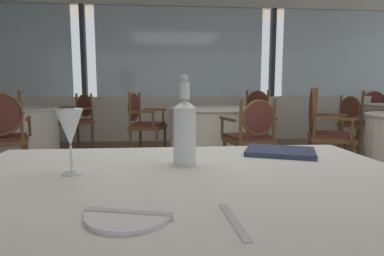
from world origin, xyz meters
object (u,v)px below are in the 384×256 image
(water_bottle, at_px, (185,129))
(dining_chair_1_0, at_px, (142,119))
(side_plate, at_px, (129,214))
(dining_chair_2_2, at_px, (356,119))
(menu_book, at_px, (280,152))
(dining_chair_1_1, at_px, (252,132))
(dining_chair_3_2, at_px, (322,126))
(wine_glass, at_px, (70,128))
(dining_chair_2_1, at_px, (376,111))
(dining_chair_0_1, at_px, (2,130))
(dining_chair_1_2, at_px, (253,114))
(dining_chair_0_2, at_px, (78,116))

(water_bottle, bearing_deg, dining_chair_1_0, 96.36)
(side_plate, height_order, dining_chair_2_2, dining_chair_2_2)
(menu_book, distance_m, dining_chair_2_2, 4.25)
(menu_book, height_order, dining_chair_2_2, dining_chair_2_2)
(side_plate, xyz_separation_m, dining_chair_2_2, (3.07, 4.02, -0.21))
(dining_chair_1_0, bearing_deg, dining_chair_1_1, -29.91)
(dining_chair_3_2, bearing_deg, wine_glass, -111.09)
(dining_chair_1_1, relative_size, dining_chair_2_1, 0.94)
(dining_chair_0_1, distance_m, dining_chair_1_2, 3.61)
(water_bottle, distance_m, dining_chair_1_1, 2.44)
(wine_glass, distance_m, dining_chair_2_2, 4.94)
(dining_chair_0_2, distance_m, dining_chair_2_1, 5.62)
(dining_chair_2_1, bearing_deg, wine_glass, -28.34)
(side_plate, relative_size, dining_chair_1_2, 0.19)
(wine_glass, bearing_deg, water_bottle, 16.40)
(water_bottle, bearing_deg, dining_chair_2_1, 49.37)
(dining_chair_1_1, bearing_deg, dining_chair_2_2, -71.03)
(menu_book, height_order, dining_chair_1_2, dining_chair_1_2)
(water_bottle, distance_m, dining_chair_0_2, 4.42)
(dining_chair_1_1, bearing_deg, side_plate, 145.39)
(menu_book, xyz_separation_m, dining_chair_0_1, (-2.23, 2.28, -0.18))
(side_plate, relative_size, dining_chair_1_1, 0.21)
(water_bottle, relative_size, dining_chair_0_2, 0.35)
(menu_book, bearing_deg, dining_chair_2_1, 73.52)
(dining_chair_1_0, bearing_deg, dining_chair_2_2, 15.64)
(dining_chair_1_2, relative_size, dining_chair_2_1, 1.02)
(side_plate, distance_m, dining_chair_2_2, 5.07)
(water_bottle, relative_size, dining_chair_1_0, 0.34)
(dining_chair_2_1, bearing_deg, dining_chair_0_2, -69.48)
(dining_chair_1_1, relative_size, dining_chair_1_2, 0.92)
(dining_chair_1_1, bearing_deg, water_bottle, 144.76)
(dining_chair_1_1, height_order, dining_chair_3_2, dining_chair_3_2)
(wine_glass, relative_size, dining_chair_1_2, 0.22)
(dining_chair_0_2, relative_size, dining_chair_1_2, 0.94)
(wine_glass, relative_size, dining_chair_2_2, 0.24)
(dining_chair_1_1, xyz_separation_m, dining_chair_3_2, (0.82, 0.03, 0.06))
(side_plate, xyz_separation_m, dining_chair_2_1, (4.26, 5.26, -0.19))
(dining_chair_0_2, xyz_separation_m, dining_chair_2_1, (5.58, 0.63, 0.00))
(side_plate, xyz_separation_m, dining_chair_3_2, (1.86, 2.75, -0.15))
(dining_chair_1_2, bearing_deg, wine_glass, 22.99)
(side_plate, xyz_separation_m, water_bottle, (0.15, 0.47, 0.12))
(dining_chair_1_2, bearing_deg, dining_chair_1_1, 29.88)
(dining_chair_1_0, distance_m, dining_chair_1_1, 1.86)
(menu_book, bearing_deg, dining_chair_1_0, 125.19)
(side_plate, relative_size, dining_chair_2_2, 0.21)
(wine_glass, relative_size, dining_chair_2_1, 0.22)
(menu_book, height_order, dining_chair_0_1, dining_chair_0_1)
(water_bottle, height_order, dining_chair_1_0, water_bottle)
(wine_glass, height_order, dining_chair_1_0, dining_chair_1_0)
(side_plate, distance_m, wine_glass, 0.45)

